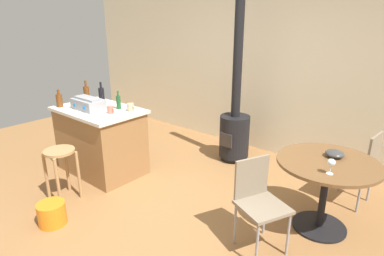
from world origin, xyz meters
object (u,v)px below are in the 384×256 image
bottle_3 (87,94)px  plastic_bucket (52,214)px  bottle_2 (59,100)px  cup_0 (111,110)px  bottle_1 (102,95)px  wine_glass (331,163)px  cup_1 (131,107)px  kitchen_island (101,140)px  bottle_0 (119,102)px  serving_bowl (335,154)px  toolbox (88,104)px  folding_chair_near (360,162)px  wooden_stool (61,163)px  folding_chair_far (258,198)px  wood_stove (235,125)px  dining_table (326,178)px

bottle_3 → plastic_bucket: (1.07, -1.22, -0.90)m
bottle_2 → cup_0: (0.77, 0.25, -0.05)m
bottle_1 → wine_glass: bottle_1 is taller
bottle_1 → cup_1: bottle_1 is taller
bottle_1 → bottle_2: size_ratio=1.25×
kitchen_island → wine_glass: bearing=7.3°
bottle_0 → plastic_bucket: (0.42, -1.27, -0.87)m
serving_bowl → toolbox: bearing=-163.3°
bottle_0 → cup_1: (0.20, 0.03, -0.04)m
wine_glass → serving_bowl: 0.42m
serving_bowl → kitchen_island: bearing=-164.6°
bottle_2 → bottle_3: bottle_3 is taller
folding_chair_near → serving_bowl: (-0.12, -0.58, 0.26)m
wooden_stool → cup_1: 1.07m
kitchen_island → plastic_bucket: kitchen_island is taller
folding_chair_far → bottle_3: bearing=177.2°
plastic_bucket → bottle_3: bearing=131.4°
wooden_stool → wood_stove: 2.42m
dining_table → folding_chair_far: size_ratio=1.14×
toolbox → wine_glass: toolbox is taller
bottle_0 → plastic_bucket: bearing=-71.7°
folding_chair_near → cup_1: cup_1 is taller
cup_0 → cup_1: cup_1 is taller
wine_glass → wood_stove: bearing=146.7°
folding_chair_far → serving_bowl: 0.92m
plastic_bucket → cup_1: bearing=99.5°
toolbox → wood_stove: bearing=51.6°
toolbox → wine_glass: bearing=8.9°
toolbox → serving_bowl: size_ratio=2.43×
serving_bowl → bottle_2: bearing=-162.3°
wood_stove → dining_table: bearing=-28.1°
wooden_stool → dining_table: 2.88m
toolbox → bottle_3: (-0.36, 0.21, 0.04)m
bottle_2 → cup_1: bearing=28.1°
folding_chair_near → dining_table: bearing=-100.6°
wooden_stool → bottle_3: 1.24m
bottle_1 → serving_bowl: (3.02, 0.56, -0.23)m
bottle_2 → cup_1: (0.89, 0.48, -0.04)m
bottle_3 → wine_glass: size_ratio=2.13×
bottle_2 → cup_0: bottle_2 is taller
dining_table → bottle_0: bottle_0 is taller
bottle_0 → bottle_3: (-0.65, -0.05, 0.03)m
bottle_3 → wooden_stool: bearing=-50.9°
wine_glass → bottle_0: bearing=-175.7°
folding_chair_near → folding_chair_far: size_ratio=1.03×
dining_table → folding_chair_far: 0.76m
serving_bowl → folding_chair_near: bearing=77.9°
bottle_2 → wine_glass: bearing=10.8°
bottle_2 → serving_bowl: size_ratio=1.32×
wood_stove → bottle_0: wood_stove is taller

